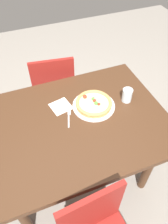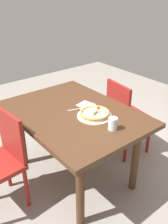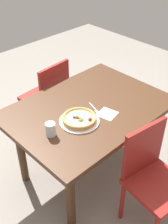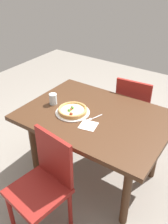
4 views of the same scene
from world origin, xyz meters
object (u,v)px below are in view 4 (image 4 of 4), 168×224
chair_far (44,183)px  fork (94,118)px  plate (73,112)px  napkin (88,125)px  dining_table (95,124)px  chair_near (134,109)px  drinking_glass (53,99)px  pizza (73,110)px

chair_far → fork: chair_far is taller
plate → napkin: 0.24m
dining_table → chair_near: bearing=-97.9°
chair_far → drinking_glass: chair_far is taller
dining_table → drinking_glass: bearing=7.7°
chair_near → napkin: (0.06, 0.87, 0.26)m
plate → drinking_glass: 0.26m
chair_far → drinking_glass: size_ratio=8.45×
chair_far → chair_near: bearing=-86.6°
plate → drinking_glass: bearing=-6.8°
plate → pizza: (-0.00, 0.00, 0.03)m
fork → drinking_glass: bearing=-71.5°
dining_table → plate: 0.23m
napkin → chair_near: bearing=-93.8°
chair_far → drinking_glass: bearing=-48.2°
dining_table → plate: bearing=25.7°
napkin → drinking_glass: bearing=-13.4°
chair_far → fork: bearing=-85.5°
fork → napkin: (-0.02, 0.12, -0.00)m
napkin → pizza: bearing=-20.2°
fork → napkin: fork is taller
chair_far → plate: size_ratio=2.82×
napkin → fork: bearing=-79.6°
chair_near → napkin: size_ratio=6.30×
fork → drinking_glass: 0.46m
dining_table → napkin: (-0.04, 0.18, 0.10)m
plate → napkin: bearing=159.6°
chair_near → plate: chair_near is taller
plate → napkin: size_ratio=2.23×
fork → drinking_glass: size_ratio=1.55×
chair_far → drinking_glass: (0.42, -0.63, 0.31)m
drinking_glass → napkin: bearing=166.6°
chair_far → pizza: 0.69m
dining_table → chair_far: bearing=87.9°
chair_far → plate: 0.68m
chair_far → pizza: bearing=-66.4°
fork → pizza: bearing=-62.6°
dining_table → napkin: napkin is taller
chair_far → napkin: size_ratio=6.30×
dining_table → napkin: size_ratio=9.44×
chair_far → napkin: bearing=-88.7°
chair_far → fork: (-0.04, -0.64, 0.26)m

